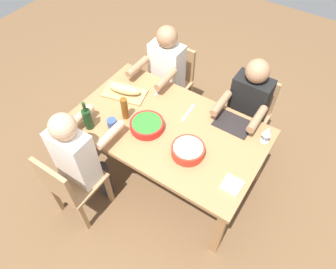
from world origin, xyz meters
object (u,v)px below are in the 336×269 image
Objects in this scene: wine_bottle at (88,118)px; bread_loaf at (124,89)px; chair_far_right at (250,111)px; chair_near_left at (69,185)px; diner_near_left at (79,155)px; diner_far_left at (165,72)px; diner_far_right at (246,107)px; serving_bowl_pasta at (188,150)px; cup_near_left at (112,123)px; napkin_stack at (232,185)px; wine_glass at (268,132)px; beer_bottle at (125,109)px; dining_table at (168,133)px; cutting_board at (125,93)px; chair_far_left at (174,78)px; serving_bowl_greens at (147,125)px.

bread_loaf is at bearing 90.75° from wine_bottle.
wine_bottle is at bearing -130.50° from chair_far_right.
diner_near_left is at bearing 90.00° from chair_near_left.
diner_far_left and diner_far_right have the same top height.
serving_bowl_pasta is 0.93× the size of wine_bottle.
chair_near_left reaches higher than cup_near_left.
cup_near_left is at bearing -178.02° from napkin_stack.
diner_near_left is at bearing -142.20° from wine_glass.
diner_far_left reaches higher than beer_bottle.
beer_bottle reaches higher than dining_table.
dining_table is at bearing 33.30° from cup_near_left.
cutting_board is at bearing 165.25° from napkin_stack.
serving_bowl_pasta is (0.75, 0.66, 0.31)m from chair_near_left.
chair_far_left is 1.64m from chair_near_left.
serving_bowl_pasta is at bearing -3.38° from beer_bottle.
cutting_board is at bearing 168.60° from dining_table.
diner_far_right is 4.14× the size of wine_bottle.
cutting_board is (-0.43, 0.23, -0.03)m from serving_bowl_greens.
chair_near_left reaches higher than cutting_board.
serving_bowl_greens is at bearing 29.60° from cup_near_left.
cup_near_left is (-1.16, -0.58, -0.08)m from wine_glass.
chair_far_left reaches higher than napkin_stack.
serving_bowl_greens is at bearing -66.83° from diner_far_left.
dining_table is 0.50m from cup_near_left.
wine_bottle reaches higher than serving_bowl_pasta.
chair_near_left is (-0.46, -0.82, -0.17)m from dining_table.
diner_far_right reaches higher than chair_near_left.
cutting_board is (-1.03, -0.52, 0.05)m from diner_far_right.
chair_far_left is at bearing 95.34° from beer_bottle.
serving_bowl_greens is at bearing -122.72° from chair_far_right.
serving_bowl_greens reaches higher than cutting_board.
diner_near_left reaches higher than wine_glass.
chair_far_left reaches higher than serving_bowl_greens.
diner_far_left is 0.82m from serving_bowl_greens.
beer_bottle is at bearing 78.89° from cup_near_left.
diner_far_right is 1.25m from cup_near_left.
chair_near_left is at bearing -83.42° from cutting_board.
wine_bottle reaches higher than bread_loaf.
chair_far_left is 1.03m from serving_bowl_greens.
diner_near_left reaches higher than napkin_stack.
chair_far_left is 5.12× the size of wine_glass.
wine_glass reaches higher than dining_table.
dining_table is 0.85m from wine_glass.
chair_near_left is 2.66× the size of bread_loaf.
bread_loaf is at bearing -101.69° from diner_far_left.
diner_far_left is 1.41× the size of chair_far_right.
cutting_board is at bearing 151.85° from serving_bowl_greens.
diner_far_left is at bearing 96.64° from beer_bottle.
chair_far_left is 2.93× the size of wine_bottle.
chair_far_left is 0.78m from bread_loaf.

